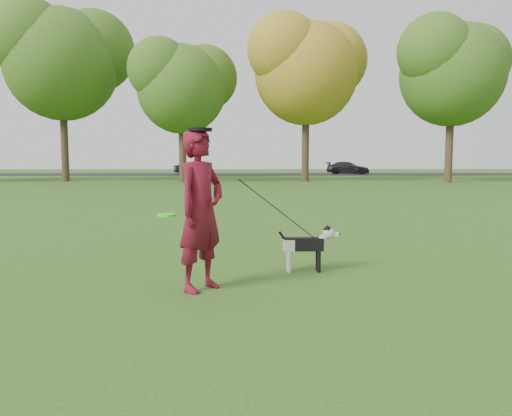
{
  "coord_description": "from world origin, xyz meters",
  "views": [
    {
      "loc": [
        -0.07,
        -6.67,
        1.65
      ],
      "look_at": [
        0.09,
        0.1,
        0.95
      ],
      "focal_mm": 35.0,
      "sensor_mm": 36.0,
      "label": 1
    }
  ],
  "objects_px": {
    "car_mid": "(193,168)",
    "dog": "(308,243)",
    "car_right": "(348,168)",
    "man": "(201,210)"
  },
  "relations": [
    {
      "from": "car_mid",
      "to": "dog",
      "type": "bearing_deg",
      "value": 169.65
    },
    {
      "from": "car_right",
      "to": "dog",
      "type": "bearing_deg",
      "value": -172.65
    },
    {
      "from": "man",
      "to": "dog",
      "type": "distance_m",
      "value": 1.83
    },
    {
      "from": "man",
      "to": "car_right",
      "type": "bearing_deg",
      "value": 21.93
    },
    {
      "from": "man",
      "to": "dog",
      "type": "bearing_deg",
      "value": -20.33
    },
    {
      "from": "man",
      "to": "car_right",
      "type": "height_order",
      "value": "man"
    },
    {
      "from": "car_mid",
      "to": "car_right",
      "type": "relative_size",
      "value": 0.86
    },
    {
      "from": "dog",
      "to": "car_mid",
      "type": "bearing_deg",
      "value": 98.23
    },
    {
      "from": "car_mid",
      "to": "car_right",
      "type": "distance_m",
      "value": 14.56
    },
    {
      "from": "dog",
      "to": "car_right",
      "type": "distance_m",
      "value": 40.6
    }
  ]
}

